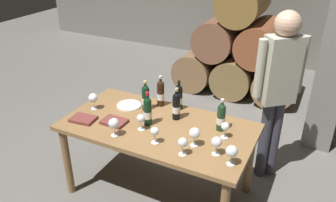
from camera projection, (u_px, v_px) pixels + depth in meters
ground_plane at (159, 191)px, 3.39m from camera, size 14.00×14.00×0.00m
barrel_stack at (239, 51)px, 5.15m from camera, size 1.86×0.90×1.69m
dining_table at (158, 134)px, 3.08m from camera, size 1.70×0.90×0.76m
wine_bottle_0 at (179, 97)px, 3.25m from camera, size 0.07×0.07×0.30m
wine_bottle_1 at (148, 111)px, 2.99m from camera, size 0.07×0.07×0.32m
wine_bottle_2 at (176, 106)px, 3.08m from camera, size 0.07×0.07×0.31m
wine_bottle_3 at (221, 117)px, 2.91m from camera, size 0.07×0.07×0.30m
wine_bottle_4 at (146, 97)px, 3.24m from camera, size 0.07×0.07×0.30m
wine_bottle_5 at (161, 93)px, 3.32m from camera, size 0.07×0.07×0.31m
wine_glass_0 at (141, 119)px, 2.93m from camera, size 0.07×0.07×0.15m
wine_glass_1 at (217, 142)px, 2.60m from camera, size 0.08×0.08×0.16m
wine_glass_2 at (155, 132)px, 2.74m from camera, size 0.07×0.07×0.15m
wine_glass_3 at (183, 143)px, 2.60m from camera, size 0.08×0.08×0.15m
wine_glass_4 at (114, 124)px, 2.83m from camera, size 0.09×0.09×0.16m
wine_glass_5 at (93, 98)px, 3.26m from camera, size 0.09×0.09×0.16m
wine_glass_6 at (195, 134)px, 2.70m from camera, size 0.09×0.09×0.16m
wine_glass_7 at (232, 152)px, 2.49m from camera, size 0.09×0.09×0.16m
wine_glass_8 at (225, 127)px, 2.81m from camera, size 0.07×0.07×0.15m
tasting_notebook at (114, 122)px, 3.07m from camera, size 0.22×0.16×0.03m
leather_ledger at (83, 119)px, 3.11m from camera, size 0.24×0.18×0.03m
serving_plate at (129, 105)px, 3.36m from camera, size 0.24×0.24×0.01m
sommelier_presenting at (278, 83)px, 3.16m from camera, size 0.39×0.35×1.72m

